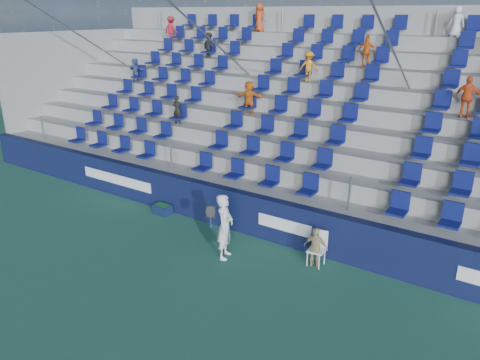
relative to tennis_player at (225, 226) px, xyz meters
name	(u,v)px	position (x,y,z in m)	size (l,w,h in m)	color
ground	(167,278)	(-0.52, -1.63, -0.87)	(70.00, 70.00, 0.00)	#2C674E
sponsor_wall	(241,211)	(-0.52, 1.52, -0.27)	(24.00, 0.32, 1.20)	#10163C
grandstand	(320,125)	(-0.52, 6.62, 1.27)	(24.00, 8.17, 6.63)	gray
tennis_player	(225,226)	(0.00, 0.00, 0.00)	(0.70, 0.73, 1.73)	silver
line_judge_chair	(318,245)	(2.13, 1.02, -0.35)	(0.45, 0.46, 0.90)	white
line_judge	(316,247)	(2.13, 0.87, -0.35)	(0.61, 0.25, 1.03)	tan
ball_bin	(163,209)	(-3.22, 1.12, -0.69)	(0.59, 0.40, 0.32)	#101B3B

